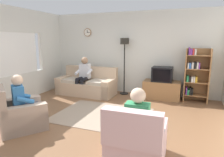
% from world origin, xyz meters
% --- Properties ---
extents(ground_plane, '(12.00, 12.00, 0.00)m').
position_xyz_m(ground_plane, '(0.00, 0.00, 0.00)').
color(ground_plane, brown).
extents(back_wall_assembly, '(6.20, 0.17, 2.70)m').
position_xyz_m(back_wall_assembly, '(-0.00, 2.66, 1.35)').
color(back_wall_assembly, silver).
rests_on(back_wall_assembly, ground_plane).
extents(left_wall_assembly, '(0.12, 5.80, 2.70)m').
position_xyz_m(left_wall_assembly, '(-2.86, 0.03, 1.34)').
color(left_wall_assembly, silver).
rests_on(left_wall_assembly, ground_plane).
extents(couch, '(1.91, 0.91, 0.90)m').
position_xyz_m(couch, '(-1.30, 1.89, 0.31)').
color(couch, tan).
rests_on(couch, ground_plane).
extents(tv_stand, '(1.10, 0.56, 0.55)m').
position_xyz_m(tv_stand, '(1.09, 2.25, 0.27)').
color(tv_stand, olive).
rests_on(tv_stand, ground_plane).
extents(tv, '(0.60, 0.49, 0.44)m').
position_xyz_m(tv, '(1.09, 2.23, 0.77)').
color(tv, black).
rests_on(tv, tv_stand).
extents(bookshelf, '(0.68, 0.36, 1.58)m').
position_xyz_m(bookshelf, '(2.01, 2.32, 0.81)').
color(bookshelf, olive).
rests_on(bookshelf, ground_plane).
extents(floor_lamp, '(0.28, 0.28, 1.85)m').
position_xyz_m(floor_lamp, '(-0.15, 2.35, 1.45)').
color(floor_lamp, black).
rests_on(floor_lamp, ground_plane).
extents(armchair_near_window, '(1.17, 1.18, 0.90)m').
position_xyz_m(armchair_near_window, '(-1.34, -0.93, 0.29)').
color(armchair_near_window, tan).
rests_on(armchair_near_window, ground_plane).
extents(armchair_near_bookshelf, '(0.81, 0.89, 0.90)m').
position_xyz_m(armchair_near_bookshelf, '(1.14, -1.16, 0.29)').
color(armchair_near_bookshelf, beige).
rests_on(armchair_near_bookshelf, ground_plane).
extents(area_rug, '(2.20, 1.70, 0.01)m').
position_xyz_m(area_rug, '(-0.07, 0.33, 0.01)').
color(area_rug, gray).
rests_on(area_rug, ground_plane).
extents(person_on_couch, '(0.52, 0.54, 1.24)m').
position_xyz_m(person_on_couch, '(-1.37, 1.78, 0.70)').
color(person_on_couch, silver).
rests_on(person_on_couch, ground_plane).
extents(person_in_left_armchair, '(0.62, 0.64, 1.12)m').
position_xyz_m(person_in_left_armchair, '(-1.28, -0.86, 0.60)').
color(person_in_left_armchair, '#3372B2').
rests_on(person_in_left_armchair, ground_plane).
extents(person_in_right_armchair, '(0.51, 0.54, 1.12)m').
position_xyz_m(person_in_right_armchair, '(1.14, -1.07, 0.60)').
color(person_in_right_armchair, '#338C59').
rests_on(person_in_right_armchair, ground_plane).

